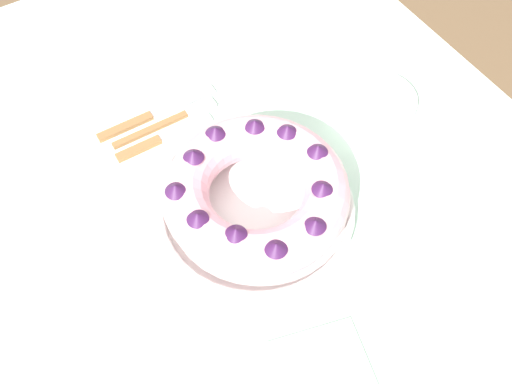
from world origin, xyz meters
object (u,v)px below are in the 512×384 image
serving_dish (256,210)px  fork (173,120)px  cake_knife (158,140)px  bundt_cake (256,192)px  serving_knife (150,116)px  side_bowl (377,105)px

serving_dish → fork: 0.24m
fork → cake_knife: size_ratio=1.10×
bundt_cake → serving_knife: (-0.26, -0.05, -0.06)m
serving_dish → cake_knife: serving_dish is taller
bundt_cake → serving_knife: bearing=-168.8°
serving_dish → side_bowl: bearing=103.7°
bundt_cake → serving_knife: size_ratio=1.24×
fork → serving_knife: (-0.03, -0.03, 0.00)m
cake_knife → side_bowl: side_bowl is taller
bundt_cake → cake_knife: (-0.21, -0.06, -0.06)m
fork → side_bowl: 0.35m
bundt_cake → fork: (-0.24, -0.02, -0.06)m
cake_knife → fork: bearing=122.5°
side_bowl → fork: bearing=-118.4°
fork → cake_knife: cake_knife is taller
serving_dish → fork: serving_dish is taller
serving_knife → bundt_cake: bearing=10.2°
serving_knife → side_bowl: bearing=59.1°
serving_dish → fork: bearing=-174.6°
serving_dish → bundt_cake: 0.05m
serving_dish → bundt_cake: bundt_cake is taller
bundt_cake → fork: bundt_cake is taller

